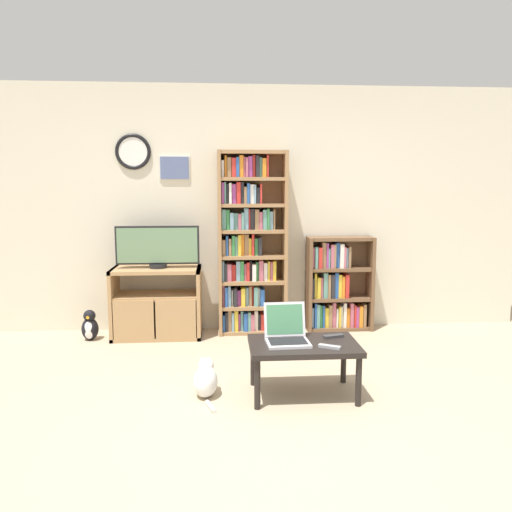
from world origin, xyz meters
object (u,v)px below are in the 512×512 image
television (158,246)px  bookshelf_short (336,286)px  remote_far_from_laptop (333,336)px  cat (206,379)px  tv_stand (157,303)px  remote_near_laptop (330,347)px  penguin_figurine (90,326)px  bookshelf_tall (248,245)px  laptop (286,333)px  coffee_table (304,349)px

television → bookshelf_short: 1.94m
remote_far_from_laptop → cat: size_ratio=0.39×
tv_stand → remote_near_laptop: 2.21m
remote_near_laptop → penguin_figurine: 2.66m
bookshelf_tall → penguin_figurine: bearing=-173.2°
tv_stand → bookshelf_short: 1.91m
tv_stand → remote_near_laptop: bearing=-49.7°
penguin_figurine → television: bearing=7.6°
bookshelf_short → penguin_figurine: (-2.57, -0.22, -0.33)m
bookshelf_tall → laptop: 1.70m
remote_near_laptop → bookshelf_short: bearing=14.1°
laptop → cat: laptop is taller
television → remote_far_from_laptop: (1.49, -1.46, -0.53)m
remote_near_laptop → coffee_table: bearing=80.2°
remote_near_laptop → remote_far_from_laptop: same height
television → bookshelf_tall: (0.93, 0.10, 0.00)m
penguin_figurine → laptop: bearing=-38.4°
tv_stand → coffee_table: 2.01m
remote_near_laptop → remote_far_from_laptop: 0.26m
bookshelf_tall → laptop: bearing=-83.3°
bookshelf_tall → cat: bookshelf_tall is taller
bookshelf_short → cat: 2.18m
tv_stand → cat: 1.63m
tv_stand → penguin_figurine: bearing=-173.4°
bookshelf_tall → bookshelf_short: bearing=1.8°
remote_near_laptop → remote_far_from_laptop: bearing=9.6°
television → bookshelf_short: size_ratio=0.83×
coffee_table → bookshelf_short: bearing=69.4°
bookshelf_short → remote_near_laptop: 1.89m
penguin_figurine → bookshelf_short: bearing=4.9°
tv_stand → penguin_figurine: (-0.67, -0.08, -0.22)m
tv_stand → remote_near_laptop: size_ratio=5.59×
laptop → cat: 0.69m
remote_far_from_laptop → tv_stand: bearing=-148.8°
television → remote_near_laptop: (1.41, -1.70, -0.53)m
bookshelf_tall → remote_near_laptop: size_ratio=11.80×
bookshelf_short → cat: (-1.36, -1.66, -0.35)m
tv_stand → coffee_table: size_ratio=1.12×
bookshelf_tall → laptop: bookshelf_tall is taller
penguin_figurine → remote_far_from_laptop: bearing=-32.0°
tv_stand → penguin_figurine: size_ratio=2.89×
laptop → tv_stand: bearing=124.3°
tv_stand → laptop: (1.14, -1.51, 0.11)m
television → bookshelf_tall: bookshelf_tall is taller
penguin_figurine → cat: bearing=-50.0°
cat → penguin_figurine: bearing=133.5°
remote_far_from_laptop → penguin_figurine: (-2.18, 1.36, -0.27)m
bookshelf_tall → penguin_figurine: size_ratio=6.11×
remote_far_from_laptop → coffee_table: bearing=-80.7°
coffee_table → cat: size_ratio=1.89×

